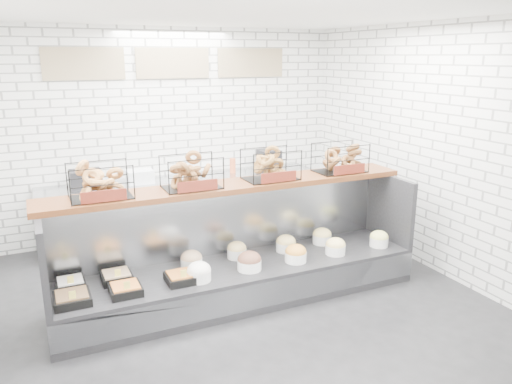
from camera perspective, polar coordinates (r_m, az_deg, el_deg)
name	(u,v)px	position (r m, az deg, el deg)	size (l,w,h in m)	color
ground	(252,309)	(5.44, -0.42, -13.25)	(5.50, 5.50, 0.00)	black
room_shell	(229,109)	(5.36, -3.13, 9.48)	(5.02, 5.51, 3.01)	white
display_case	(239,269)	(5.57, -1.93, -8.76)	(4.00, 0.90, 1.20)	black
bagel_shelf	(232,172)	(5.39, -2.77, 2.27)	(4.10, 0.50, 0.40)	#43200E
prep_counter	(184,206)	(7.38, -8.21, -1.64)	(4.00, 0.60, 1.20)	#93969B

